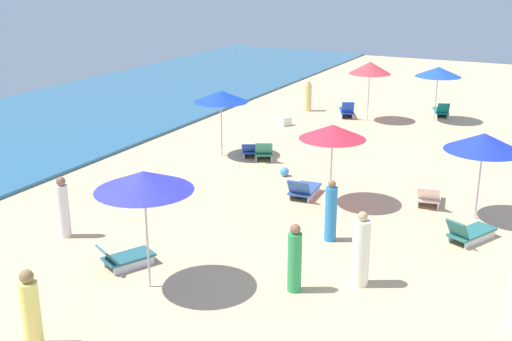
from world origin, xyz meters
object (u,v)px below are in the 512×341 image
umbrella_0 (221,96)px  beachgoer_3 (31,311)px  umbrella_1 (484,142)px  umbrella_3 (438,72)px  beachgoer_1 (331,212)px  lounge_chair_6_0 (125,258)px  lounge_chair_0_1 (264,152)px  beachgoer_5 (308,97)px  lounge_chair_1_1 (429,196)px  cooler_box_0 (285,121)px  umbrella_2 (370,68)px  beachgoer_0 (295,259)px  lounge_chair_0_0 (250,150)px  umbrella_4 (333,132)px  lounge_chair_1_0 (469,233)px  beachgoer_6 (63,208)px  beachgoer_7 (361,251)px  beach_ball_1 (285,172)px  lounge_chair_4_0 (304,189)px  lounge_chair_2_0 (347,111)px  umbrella_6 (144,181)px  lounge_chair_3_0 (441,111)px

umbrella_0 → beachgoer_3: 12.66m
umbrella_1 → umbrella_3: 11.63m
umbrella_1 → beachgoer_1: 4.65m
lounge_chair_6_0 → beachgoer_3: beachgoer_3 is taller
lounge_chair_0_1 → beachgoer_5: size_ratio=0.96×
lounge_chair_1_1 → cooler_box_0: lounge_chair_1_1 is taller
umbrella_2 → umbrella_3: size_ratio=1.09×
lounge_chair_1_1 → beachgoer_0: size_ratio=0.90×
lounge_chair_0_1 → beachgoer_5: 8.20m
lounge_chair_0_0 → umbrella_4: size_ratio=0.58×
umbrella_1 → lounge_chair_1_0: size_ratio=1.53×
lounge_chair_6_0 → beachgoer_3: 3.42m
umbrella_0 → beachgoer_6: 8.29m
lounge_chair_0_1 → beachgoer_0: bearing=93.1°
beachgoer_3 → beachgoer_6: (4.05, 2.98, 0.05)m
beachgoer_1 → lounge_chair_0_0: bearing=119.8°
beachgoer_1 → beachgoer_7: (-1.92, -1.40, 0.03)m
umbrella_0 → beachgoer_5: 8.47m
umbrella_0 → umbrella_1: umbrella_1 is taller
lounge_chair_1_0 → beach_ball_1: lounge_chair_1_0 is taller
lounge_chair_1_0 → beachgoer_3: beachgoer_3 is taller
lounge_chair_4_0 → cooler_box_0: 8.93m
umbrella_3 → beachgoer_6: umbrella_3 is taller
umbrella_3 → beachgoer_0: 17.18m
beachgoer_3 → umbrella_3: bearing=91.9°
lounge_chair_1_0 → beachgoer_0: 5.28m
beachgoer_5 → umbrella_0: bearing=92.9°
umbrella_2 → lounge_chair_6_0: umbrella_2 is taller
lounge_chair_2_0 → lounge_chair_4_0: size_ratio=1.06×
beachgoer_1 → beachgoer_7: beachgoer_7 is taller
umbrella_0 → lounge_chair_0_1: size_ratio=1.69×
lounge_chair_6_0 → beachgoer_0: size_ratio=0.90×
umbrella_2 → beachgoer_3: bearing=179.7°
umbrella_2 → beachgoer_1: bearing=-166.6°
umbrella_4 → umbrella_6: size_ratio=0.90×
lounge_chair_0_0 → umbrella_3: (8.52, -4.87, 1.99)m
umbrella_0 → umbrella_6: umbrella_6 is taller
lounge_chair_3_0 → umbrella_6: umbrella_6 is taller
lounge_chair_1_1 → beachgoer_3: (-10.58, 4.88, 0.47)m
cooler_box_0 → lounge_chair_3_0: bearing=158.5°
lounge_chair_6_0 → beachgoer_7: 5.40m
lounge_chair_3_0 → lounge_chair_6_0: size_ratio=1.14×
lounge_chair_1_1 → umbrella_4: size_ratio=0.58×
umbrella_0 → umbrella_1: (-2.12, -9.28, -0.01)m
lounge_chair_0_0 → beachgoer_0: beachgoer_0 is taller
umbrella_0 → lounge_chair_0_0: umbrella_0 is taller
lounge_chair_2_0 → beachgoer_5: size_ratio=1.03×
umbrella_6 → lounge_chair_1_0: bearing=-45.9°
lounge_chair_4_0 → beachgoer_5: (11.03, 4.41, 0.44)m
lounge_chair_1_1 → umbrella_3: size_ratio=0.57×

